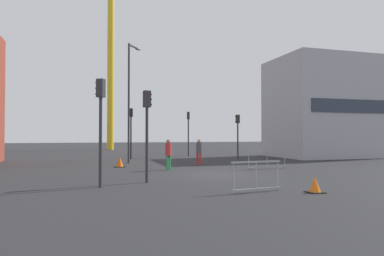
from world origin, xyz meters
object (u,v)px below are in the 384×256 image
construction_crane (111,17)px  traffic_light_verge (131,125)px  streetlamp_tall (130,94)px  traffic_light_median (147,121)px  traffic_light_far (238,129)px  traffic_light_near (188,127)px  pedestrian_walking (168,152)px  traffic_cone_orange (315,185)px  traffic_cone_on_verge (120,162)px  traffic_light_island (100,115)px  pedestrian_waiting (199,150)px

construction_crane → traffic_light_verge: construction_crane is taller
streetlamp_tall → traffic_light_median: streetlamp_tall is taller
streetlamp_tall → traffic_light_verge: (0.50, 3.87, -2.12)m
streetlamp_tall → traffic_light_far: size_ratio=2.33×
traffic_light_near → pedestrian_walking: (-4.58, -12.12, -1.78)m
streetlamp_tall → traffic_light_median: 10.88m
construction_crane → pedestrian_walking: (1.66, -29.00, -17.24)m
streetlamp_tall → pedestrian_walking: bearing=-74.9°
traffic_light_verge → traffic_cone_orange: traffic_light_verge is taller
traffic_light_verge → pedestrian_walking: bearing=-83.7°
traffic_light_far → traffic_cone_on_verge: traffic_light_far is taller
construction_crane → traffic_light_near: size_ratio=6.75×
traffic_light_near → traffic_light_far: 5.80m
traffic_light_far → traffic_light_verge: (-8.47, 2.61, 0.32)m
construction_crane → pedestrian_walking: size_ratio=16.13×
traffic_light_near → traffic_light_island: 19.73m
traffic_light_verge → traffic_light_far: bearing=-17.1°
traffic_cone_orange → construction_crane: bearing=97.3°
construction_crane → traffic_light_near: (6.24, -16.88, -15.46)m
traffic_light_verge → pedestrian_waiting: bearing=-61.0°
traffic_light_island → traffic_light_median: (1.92, 0.88, -0.17)m
streetlamp_tall → traffic_light_island: (-2.33, -11.50, -2.17)m
streetlamp_tall → traffic_light_median: size_ratio=2.22×
traffic_light_near → traffic_light_verge: traffic_light_verge is taller
traffic_cone_on_verge → traffic_cone_orange: traffic_cone_on_verge is taller
pedestrian_walking → traffic_light_island: bearing=-124.4°
traffic_light_island → traffic_cone_orange: (7.11, -3.29, -2.51)m
construction_crane → traffic_cone_orange: size_ratio=51.19×
traffic_light_island → traffic_cone_on_verge: (1.38, 8.41, -2.46)m
construction_crane → traffic_cone_on_verge: (-0.85, -26.28, -17.96)m
traffic_light_island → traffic_cone_on_verge: 8.87m
traffic_light_far → construction_crane: bearing=112.4°
traffic_light_far → pedestrian_walking: 10.33m
traffic_light_far → pedestrian_waiting: size_ratio=2.14×
traffic_light_near → pedestrian_waiting: 9.62m
traffic_light_verge → traffic_light_median: bearing=-93.6°
traffic_light_near → pedestrian_walking: bearing=-110.7°
traffic_light_island → pedestrian_walking: size_ratio=2.36×
traffic_light_near → traffic_light_island: traffic_light_near is taller
traffic_light_verge → streetlamp_tall: bearing=-97.3°
pedestrian_waiting → traffic_light_far: bearing=41.9°
traffic_cone_on_verge → traffic_cone_orange: bearing=-63.9°
pedestrian_waiting → traffic_cone_on_verge: bearing=-178.4°
streetlamp_tall → pedestrian_waiting: bearing=-34.5°
construction_crane → traffic_light_near: bearing=-69.7°
traffic_light_near → traffic_cone_on_verge: (-7.09, -9.41, -2.50)m
traffic_light_far → streetlamp_tall: bearing=-172.0°
streetlamp_tall → pedestrian_waiting: 6.51m
pedestrian_walking → traffic_cone_orange: pedestrian_walking is taller
traffic_light_median → pedestrian_waiting: size_ratio=2.24×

